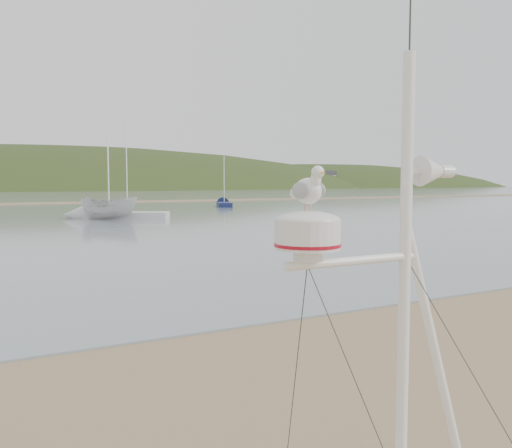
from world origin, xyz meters
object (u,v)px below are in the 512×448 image
mast_rig (401,389)px  sailboat_white_near (98,215)px  sailboat_blue_far (223,204)px  boat_white (109,188)px

mast_rig → sailboat_white_near: (6.37, 39.57, -0.85)m
mast_rig → sailboat_blue_far: bearing=66.0°
boat_white → sailboat_blue_far: bearing=-4.3°
sailboat_blue_far → sailboat_white_near: sailboat_white_near is taller
boat_white → sailboat_white_near: size_ratio=0.57×
mast_rig → boat_white: 38.43m
boat_white → sailboat_blue_far: sailboat_blue_far is taller
sailboat_blue_far → sailboat_white_near: bearing=-140.5°
boat_white → mast_rig: bearing=-148.1°
mast_rig → sailboat_blue_far: 59.46m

